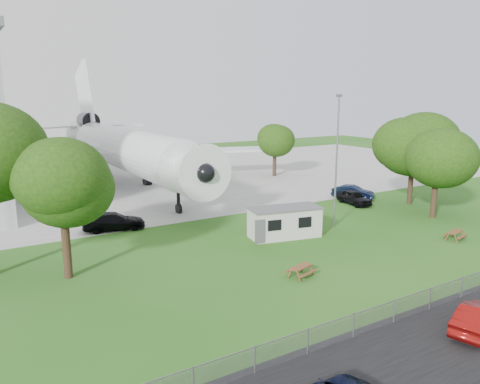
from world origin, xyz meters
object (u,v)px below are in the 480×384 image
picnic_west (301,277)px  picnic_east (455,240)px  car_centre_sedan (478,318)px  site_cabin (285,222)px  airliner (123,147)px

picnic_west → picnic_east: bearing=-17.2°
picnic_west → car_centre_sedan: car_centre_sedan is taller
site_cabin → picnic_west: 9.25m
car_centre_sedan → picnic_east: bearing=-68.2°
airliner → car_centre_sedan: (2.90, -48.31, -4.53)m
picnic_west → picnic_east: same height
airliner → car_centre_sedan: airliner is taller
picnic_west → car_centre_sedan: size_ratio=0.40×
site_cabin → car_centre_sedan: 18.66m
airliner → car_centre_sedan: 48.61m
picnic_west → picnic_east: 16.36m
picnic_west → airliner: bearing=73.9°
picnic_west → car_centre_sedan: 11.13m
picnic_west → car_centre_sedan: bearing=-89.7°
airliner → site_cabin: 30.30m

